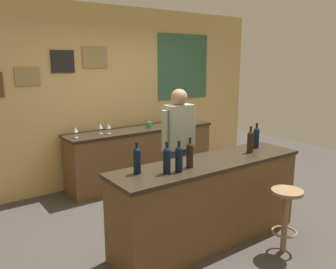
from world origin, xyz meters
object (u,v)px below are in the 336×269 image
wine_bottle_a (137,160)px  wine_glass_b (100,126)px  wine_bottle_d (190,154)px  coffee_mug (149,125)px  wine_glass_a (76,130)px  wine_bottle_b (167,159)px  bar_stool (286,210)px  wine_glass_c (109,126)px  wine_bottle_e (250,141)px  wine_glass_e (187,117)px  wine_bottle_c (179,158)px  wine_glass_d (179,117)px  bartender (179,142)px  wine_bottle_f (256,137)px

wine_bottle_a → wine_glass_b: size_ratio=1.97×
wine_bottle_d → coffee_mug: size_ratio=2.45×
wine_glass_a → wine_bottle_b: bearing=-87.1°
wine_bottle_b → coffee_mug: bearing=61.4°
bar_stool → coffee_mug: bearing=89.3°
wine_glass_c → wine_bottle_b: bearing=-100.9°
wine_glass_a → wine_bottle_e: bearing=-56.5°
wine_bottle_b → wine_glass_e: (1.90, 2.07, -0.05)m
wine_bottle_c → wine_glass_e: wine_bottle_c is taller
wine_glass_c → wine_glass_d: bearing=2.5°
wine_glass_d → bartender: bearing=-127.7°
wine_bottle_b → wine_glass_d: size_ratio=1.97×
wine_bottle_f → wine_bottle_d: bearing=-173.1°
wine_bottle_d → wine_bottle_b: bearing=-176.5°
wine_bottle_b → wine_bottle_f: size_ratio=1.00×
wine_bottle_e → wine_glass_a: (-1.33, 2.00, -0.05)m
wine_bottle_b → wine_bottle_d: bearing=3.5°
bar_stool → wine_bottle_a: (-1.33, 0.73, 0.60)m
wine_bottle_b → wine_glass_b: size_ratio=1.97×
bar_stool → wine_glass_e: (0.81, 2.63, 0.55)m
wine_bottle_c → wine_bottle_d: (0.17, 0.05, 0.00)m
wine_bottle_b → wine_glass_b: bearing=82.0°
coffee_mug → bartender: bearing=-104.7°
bartender → wine_bottle_c: 1.15m
wine_bottle_c → wine_bottle_d: 0.18m
wine_bottle_c → bartender: bearing=52.5°
wine_bottle_d → wine_glass_e: size_ratio=1.97×
wine_glass_d → bar_stool: bearing=-103.9°
wine_bottle_b → wine_glass_b: 2.14m
wine_bottle_a → wine_glass_a: 1.90m
wine_bottle_e → bartender: bearing=116.4°
wine_glass_b → wine_bottle_c: bearing=-94.7°
bartender → wine_bottle_f: 0.97m
wine_bottle_a → wine_glass_b: (0.53, 1.96, -0.05)m
bartender → coffee_mug: bartender is taller
wine_bottle_f → wine_glass_b: bearing=120.5°
wine_glass_b → wine_glass_c: bearing=-40.9°
wine_glass_b → coffee_mug: size_ratio=1.24×
bar_stool → wine_glass_d: (0.66, 2.66, 0.55)m
bartender → wine_glass_b: size_ratio=10.45×
bar_stool → wine_glass_d: size_ratio=4.39×
wine_bottle_b → wine_bottle_f: bearing=6.2°
wine_glass_c → wine_bottle_c: bearing=-97.4°
coffee_mug → wine_glass_d: bearing=1.3°
bartender → wine_bottle_b: bearing=-132.9°
coffee_mug → wine_bottle_e: bearing=-87.4°
wine_bottle_a → wine_glass_e: wine_bottle_a is taller
wine_bottle_e → wine_glass_c: wine_bottle_e is taller
bartender → wine_bottle_a: bearing=-145.5°
wine_bottle_a → wine_bottle_b: bearing=-34.7°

